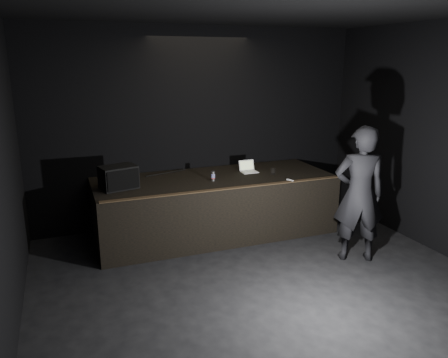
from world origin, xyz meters
TOP-DOWN VIEW (x-y plane):
  - ground at (0.00, 0.00)m, footprint 7.00×7.00m
  - room_walls at (0.00, 0.00)m, footprint 6.10×7.10m
  - stage_riser at (0.00, 2.73)m, footprint 4.00×1.50m
  - riser_lip at (0.00, 2.02)m, footprint 3.92×0.10m
  - stage_monitor at (-1.59, 2.63)m, footprint 0.60×0.50m
  - cable at (-0.70, 3.28)m, footprint 0.77×0.25m
  - laptop at (0.69, 2.88)m, footprint 0.29×0.26m
  - beer_can at (-0.10, 2.53)m, footprint 0.07×0.07m
  - plastic_cup at (1.02, 2.58)m, footprint 0.08×0.08m
  - wii_remote at (1.08, 2.08)m, footprint 0.06×0.14m
  - person at (1.64, 1.02)m, footprint 0.87×0.73m

SIDE VIEW (x-z plane):
  - ground at x=0.00m, z-range 0.00..0.00m
  - stage_riser at x=0.00m, z-range 0.00..1.00m
  - riser_lip at x=0.00m, z-range 1.00..1.01m
  - cable at x=-0.70m, z-range 1.00..1.02m
  - wii_remote at x=1.08m, z-range 1.00..1.03m
  - person at x=1.64m, z-range 0.00..2.03m
  - plastic_cup at x=1.02m, z-range 1.00..1.10m
  - laptop at x=0.69m, z-range 0.95..1.15m
  - beer_can at x=-0.10m, z-range 1.00..1.16m
  - stage_monitor at x=-1.59m, z-range 1.00..1.35m
  - room_walls at x=0.00m, z-range 0.26..3.78m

